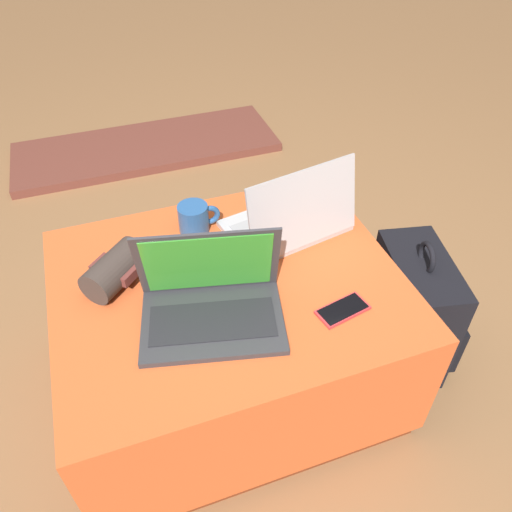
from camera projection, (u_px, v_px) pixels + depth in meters
name	position (u px, v px, depth m)	size (l,w,h in m)	color
ground_plane	(233.00, 377.00, 1.66)	(14.00, 14.00, 0.00)	olive
ottoman	(230.00, 333.00, 1.51)	(0.93, 0.77, 0.45)	maroon
laptop_near	(211.00, 301.00, 1.23)	(0.39, 0.31, 0.24)	#333338
laptop_far	(291.00, 220.00, 1.47)	(0.39, 0.29, 0.24)	#B7B7BC
cell_phone	(343.00, 310.00, 1.27)	(0.15, 0.09, 0.01)	red
backpack	(414.00, 311.00, 1.61)	(0.29, 0.37, 0.48)	black
wrist_brace	(115.00, 270.00, 1.32)	(0.19, 0.19, 0.09)	#3D332D
coffee_mug	(195.00, 218.00, 1.49)	(0.13, 0.09, 0.09)	#285693
fireplace_hearth	(147.00, 147.00, 2.74)	(1.40, 0.50, 0.04)	brown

